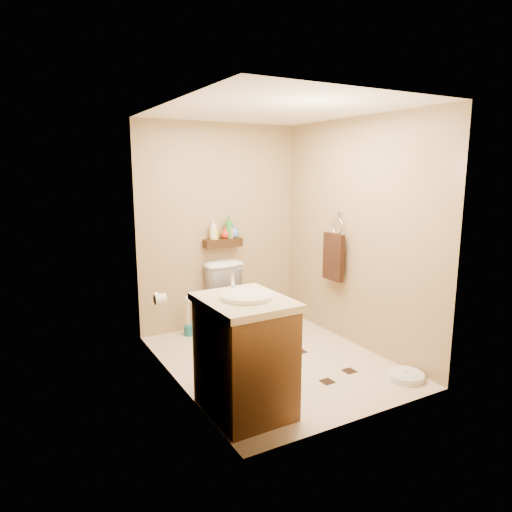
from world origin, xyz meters
TOP-DOWN VIEW (x-y plane):
  - ground at (0.00, 0.00)m, footprint 2.50×2.50m
  - wall_back at (0.00, 1.25)m, footprint 2.00×0.04m
  - wall_front at (0.00, -1.25)m, footprint 2.00×0.04m
  - wall_left at (-1.00, 0.00)m, footprint 0.04×2.50m
  - wall_right at (1.00, 0.00)m, footprint 0.04×2.50m
  - ceiling at (0.00, 0.00)m, footprint 2.00×2.50m
  - wall_shelf at (0.00, 1.17)m, footprint 0.46×0.14m
  - floor_accents at (0.02, -0.05)m, footprint 1.16×1.32m
  - toilet at (0.02, 0.83)m, footprint 0.52×0.83m
  - vanity at (-0.70, -0.71)m, footprint 0.63×0.76m
  - bathroom_scale at (0.82, -0.94)m, footprint 0.42×0.42m
  - toilet_brush at (-0.49, 1.07)m, footprint 0.11×0.11m
  - towel_ring at (0.91, 0.25)m, footprint 0.12×0.30m
  - toilet_paper at (-0.94, 0.65)m, footprint 0.12×0.11m
  - bottle_a at (-0.12, 1.17)m, footprint 0.12×0.12m
  - bottle_b at (-0.11, 1.17)m, footprint 0.11×0.11m
  - bottle_c at (0.03, 1.17)m, footprint 0.15×0.15m
  - bottle_d at (0.08, 1.17)m, footprint 0.14×0.14m
  - bottle_e at (0.09, 1.17)m, footprint 0.11×0.11m
  - bottle_f at (0.14, 1.17)m, footprint 0.15×0.15m

SIDE VIEW (x-z plane):
  - ground at x=0.00m, z-range 0.00..0.00m
  - floor_accents at x=0.02m, z-range 0.00..0.01m
  - bathroom_scale at x=0.82m, z-range 0.00..0.06m
  - toilet_brush at x=-0.49m, z-range -0.07..0.40m
  - toilet at x=0.02m, z-range 0.00..0.80m
  - vanity at x=-0.70m, z-range -0.06..1.00m
  - toilet_paper at x=-0.94m, z-range 0.54..0.66m
  - towel_ring at x=0.91m, z-range 0.57..1.33m
  - wall_shelf at x=0.00m, z-range 0.97..1.07m
  - bottle_c at x=0.03m, z-range 1.07..1.21m
  - bottle_f at x=0.14m, z-range 1.07..1.23m
  - bottle_b at x=-0.11m, z-range 1.07..1.25m
  - bottle_e at x=0.09m, z-range 1.07..1.25m
  - bottle_a at x=-0.12m, z-range 1.07..1.29m
  - wall_back at x=0.00m, z-range 0.00..2.40m
  - wall_front at x=0.00m, z-range 0.00..2.40m
  - wall_left at x=-1.00m, z-range 0.00..2.40m
  - wall_right at x=1.00m, z-range 0.00..2.40m
  - bottle_d at x=0.08m, z-range 1.07..1.34m
  - ceiling at x=0.00m, z-range 2.39..2.41m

